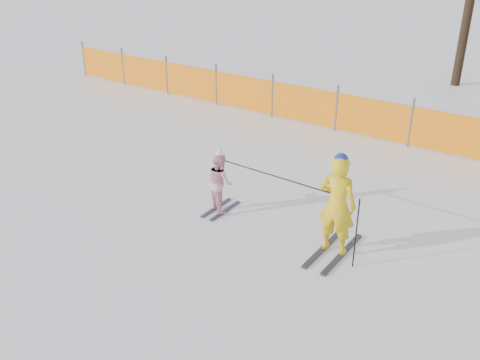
# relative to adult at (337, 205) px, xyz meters

# --- Properties ---
(ground) EXTENTS (120.00, 120.00, 0.00)m
(ground) POSITION_rel_adult_xyz_m (-1.73, -0.79, -0.91)
(ground) COLOR white
(ground) RESTS_ON ground
(adult) EXTENTS (0.66, 1.45, 1.82)m
(adult) POSITION_rel_adult_xyz_m (0.00, 0.00, 0.00)
(adult) COLOR black
(adult) RESTS_ON ground
(child) EXTENTS (0.71, 0.91, 1.35)m
(child) POSITION_rel_adult_xyz_m (-2.46, 0.08, -0.29)
(child) COLOR black
(child) RESTS_ON ground
(ski_poles) EXTENTS (2.79, 0.30, 1.24)m
(ski_poles) POSITION_rel_adult_xyz_m (-0.62, -0.05, 0.01)
(ski_poles) COLOR black
(ski_poles) RESTS_ON ground
(safety_fence) EXTENTS (16.00, 0.06, 1.25)m
(safety_fence) POSITION_rel_adult_xyz_m (-4.67, 5.40, -0.35)
(safety_fence) COLOR #595960
(safety_fence) RESTS_ON ground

